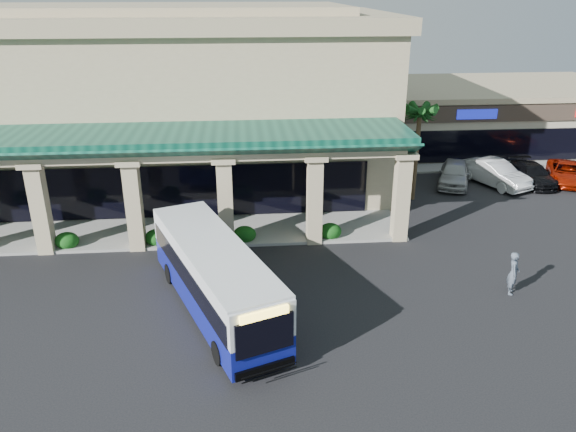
{
  "coord_description": "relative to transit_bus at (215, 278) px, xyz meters",
  "views": [
    {
      "loc": [
        -2.15,
        -21.2,
        12.45
      ],
      "look_at": [
        0.01,
        3.57,
        2.2
      ],
      "focal_mm": 35.0,
      "sensor_mm": 36.0,
      "label": 1
    }
  ],
  "objects": [
    {
      "name": "pedestrian",
      "position": [
        12.76,
        0.27,
        -0.5
      ],
      "size": [
        0.7,
        0.83,
        1.94
      ],
      "primitive_type": "imported",
      "rotation": [
        0.0,
        0.0,
        1.18
      ],
      "color": "#4A5564",
      "rests_on": "ground"
    },
    {
      "name": "main_building",
      "position": [
        -4.63,
        17.0,
        4.21
      ],
      "size": [
        30.8,
        14.8,
        11.35
      ],
      "primitive_type": null,
      "color": "tan",
      "rests_on": "ground"
    },
    {
      "name": "car_red",
      "position": [
        20.79,
        14.24,
        -0.81
      ],
      "size": [
        1.93,
        4.61,
        1.33
      ],
      "primitive_type": "imported",
      "rotation": [
        0.0,
        0.0,
        -0.02
      ],
      "color": "black",
      "rests_on": "ground"
    },
    {
      "name": "ground",
      "position": [
        3.37,
        1.0,
        -1.47
      ],
      "size": [
        110.0,
        110.0,
        0.0
      ],
      "primitive_type": "plane",
      "color": "black"
    },
    {
      "name": "broadleaf_tree",
      "position": [
        10.87,
        20.0,
        0.94
      ],
      "size": [
        2.6,
        2.6,
        4.81
      ],
      "primitive_type": null,
      "color": "#10440F",
      "rests_on": "ground"
    },
    {
      "name": "palm_0",
      "position": [
        11.87,
        12.0,
        1.83
      ],
      "size": [
        2.4,
        2.4,
        6.6
      ],
      "primitive_type": null,
      "color": "#0F3A11",
      "rests_on": "ground"
    },
    {
      "name": "car_gray",
      "position": [
        23.21,
        14.33,
        -0.79
      ],
      "size": [
        4.09,
        5.38,
        1.36
      ],
      "primitive_type": "imported",
      "rotation": [
        0.0,
        0.0,
        -0.43
      ],
      "color": "#9B1905",
      "rests_on": "ground"
    },
    {
      "name": "palm_1",
      "position": [
        12.87,
        15.0,
        1.43
      ],
      "size": [
        2.4,
        2.4,
        5.8
      ],
      "primitive_type": null,
      "color": "#0F3A11",
      "rests_on": "ground"
    },
    {
      "name": "car_white",
      "position": [
        18.07,
        14.16,
        -0.63
      ],
      "size": [
        3.66,
        5.38,
        1.68
      ],
      "primitive_type": "imported",
      "rotation": [
        0.0,
        0.0,
        0.41
      ],
      "color": "white",
      "rests_on": "ground"
    },
    {
      "name": "arcade",
      "position": [
        -4.63,
        7.8,
        1.38
      ],
      "size": [
        30.0,
        6.2,
        5.7
      ],
      "primitive_type": null,
      "color": "#0A4133",
      "rests_on": "ground"
    },
    {
      "name": "transit_bus",
      "position": [
        0.0,
        0.0,
        0.0
      ],
      "size": [
        6.06,
        10.7,
        2.94
      ],
      "primitive_type": null,
      "rotation": [
        0.0,
        0.0,
        0.37
      ],
      "color": "navy",
      "rests_on": "ground"
    },
    {
      "name": "strip_mall",
      "position": [
        21.37,
        25.0,
        0.98
      ],
      "size": [
        22.5,
        12.5,
        4.9
      ],
      "primitive_type": null,
      "color": "beige",
      "rests_on": "ground"
    },
    {
      "name": "car_silver",
      "position": [
        15.41,
        14.44,
        -0.66
      ],
      "size": [
        3.66,
        5.13,
        1.62
      ],
      "primitive_type": "imported",
      "rotation": [
        0.0,
        0.0,
        -0.41
      ],
      "color": "#A7A7A7",
      "rests_on": "ground"
    }
  ]
}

